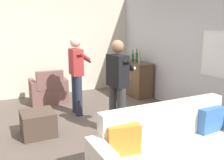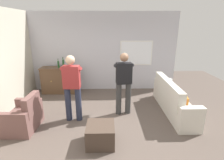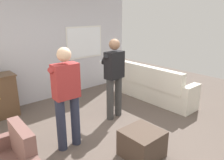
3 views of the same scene
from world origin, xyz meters
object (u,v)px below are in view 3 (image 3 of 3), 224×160
at_px(person_standing_left, 66,94).
at_px(person_standing_right, 114,75).
at_px(couch, 152,87).
at_px(ottoman, 142,143).

distance_m(person_standing_left, person_standing_right, 1.33).
distance_m(couch, person_standing_left, 2.77).
relative_size(couch, ottoman, 3.98).
bearing_deg(ottoman, person_standing_right, 66.15).
height_order(couch, person_standing_right, person_standing_right).
distance_m(ottoman, person_standing_left, 1.42).
bearing_deg(person_standing_left, couch, 8.20).
bearing_deg(person_standing_right, ottoman, -113.85).
xyz_separation_m(couch, ottoman, (-1.96, -1.37, -0.13)).
distance_m(couch, ottoman, 2.39).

